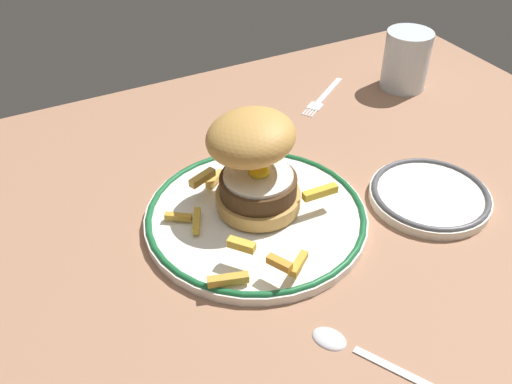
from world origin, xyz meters
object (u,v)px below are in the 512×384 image
burger (254,160)px  side_plate (430,195)px  dinner_plate (256,216)px  spoon (343,344)px  water_glass (405,64)px  fork (323,97)px

burger → side_plate: (20.91, -8.81, -6.86)cm
dinner_plate → spoon: bearing=-92.8°
burger → spoon: burger is taller
water_glass → side_plate: (-16.99, -26.39, -3.34)cm
water_glass → fork: size_ratio=0.77×
burger → spoon: (-1.81, -22.39, -7.33)cm
water_glass → fork: bearing=168.7°
burger → side_plate: size_ratio=0.91×
water_glass → spoon: size_ratio=0.79×
fork → burger: bearing=-139.2°
fork → spoon: 49.79cm
burger → fork: 32.11cm
water_glass → spoon: water_glass is taller
burger → spoon: size_ratio=1.13×
water_glass → spoon: (-39.71, -39.96, -3.82)cm
water_glass → spoon: bearing=-134.8°
side_plate → spoon: 26.47cm
water_glass → side_plate: 31.56cm
water_glass → fork: 15.10cm
dinner_plate → spoon: size_ratio=2.20×
dinner_plate → water_glass: 43.53cm
side_plate → spoon: side_plate is taller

